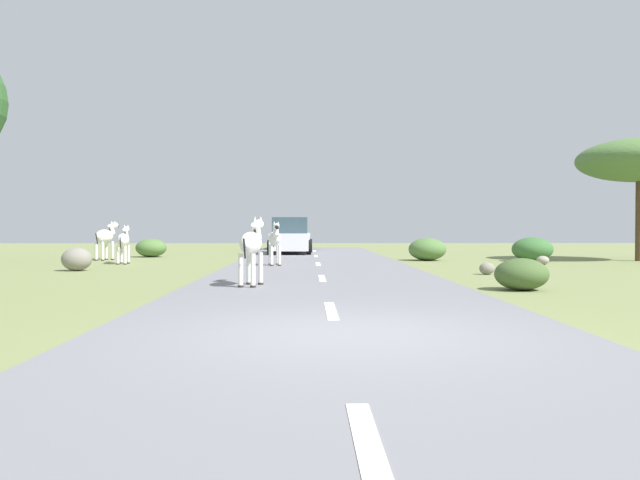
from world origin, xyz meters
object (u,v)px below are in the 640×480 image
(zebra_0, at_px, (275,239))
(zebra_1, at_px, (252,244))
(car_1, at_px, (291,237))
(bush_4, at_px, (151,248))
(car_0, at_px, (292,235))
(bush_1, at_px, (522,274))
(rock_3, at_px, (77,259))
(rock_2, at_px, (543,260))
(bush_0, at_px, (532,249))
(zebra_2, at_px, (124,240))
(bush_3, at_px, (427,249))
(rock_0, at_px, (487,268))
(tree_1, at_px, (640,161))
(zebra_3, at_px, (106,237))

(zebra_0, relative_size, zebra_1, 0.97)
(car_1, bearing_deg, bush_4, -156.04)
(car_0, bearing_deg, bush_1, -77.56)
(bush_4, distance_m, rock_3, 8.84)
(rock_2, bearing_deg, zebra_0, -172.71)
(bush_0, distance_m, bush_4, 16.06)
(zebra_0, height_order, bush_1, zebra_0)
(bush_4, bearing_deg, car_0, 57.36)
(zebra_2, distance_m, bush_1, 14.66)
(bush_3, distance_m, rock_0, 7.36)
(tree_1, relative_size, bush_0, 3.08)
(zebra_0, height_order, rock_2, zebra_0)
(bush_0, bearing_deg, bush_4, 165.93)
(car_0, xyz_separation_m, bush_4, (-5.98, -9.33, -0.44))
(zebra_1, xyz_separation_m, rock_3, (-5.75, 5.42, -0.60))
(zebra_2, distance_m, tree_1, 19.88)
(bush_1, bearing_deg, rock_3, 152.10)
(zebra_1, distance_m, rock_3, 7.93)
(zebra_0, relative_size, bush_3, 1.04)
(car_0, height_order, bush_1, car_0)
(zebra_0, distance_m, car_0, 16.43)
(car_1, distance_m, bush_0, 11.47)
(rock_0, xyz_separation_m, rock_2, (3.32, 4.64, -0.01))
(zebra_0, bearing_deg, bush_0, -169.55)
(car_1, distance_m, bush_4, 6.64)
(bush_0, distance_m, rock_2, 2.05)
(zebra_1, xyz_separation_m, rock_2, (9.50, 8.37, -0.79))
(zebra_0, bearing_deg, bush_4, -58.23)
(zebra_3, xyz_separation_m, tree_1, (21.05, -0.96, 2.96))
(zebra_2, relative_size, zebra_3, 0.90)
(bush_1, bearing_deg, rock_0, 83.08)
(bush_1, bearing_deg, car_0, 102.58)
(tree_1, bearing_deg, zebra_0, -166.05)
(bush_3, relative_size, rock_3, 1.65)
(bush_4, height_order, rock_2, bush_4)
(tree_1, bearing_deg, bush_0, -176.06)
(bush_0, xyz_separation_m, bush_4, (-15.58, 3.90, -0.06))
(car_0, bearing_deg, bush_0, -54.17)
(car_1, distance_m, tree_1, 15.42)
(zebra_1, bearing_deg, zebra_0, 98.32)
(car_0, height_order, rock_2, car_0)
(zebra_0, height_order, zebra_2, zebra_0)
(bush_1, xyz_separation_m, bush_4, (-11.38, 14.88, 0.07))
(zebra_2, bearing_deg, rock_0, -30.17)
(zebra_3, relative_size, car_0, 0.38)
(zebra_3, relative_size, rock_0, 3.95)
(rock_0, bearing_deg, bush_0, 61.01)
(car_0, bearing_deg, zebra_0, -90.58)
(zebra_3, bearing_deg, car_1, 49.06)
(zebra_3, relative_size, car_1, 0.38)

